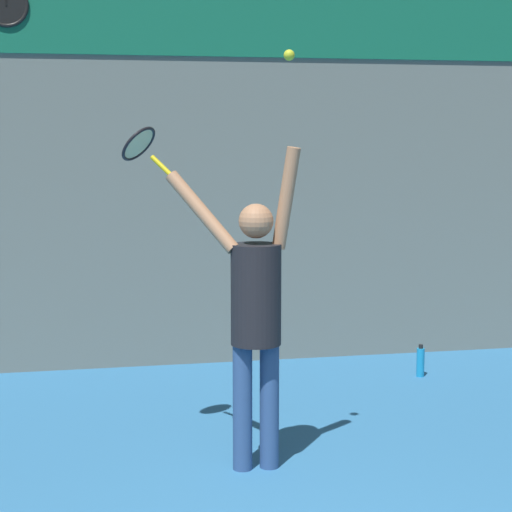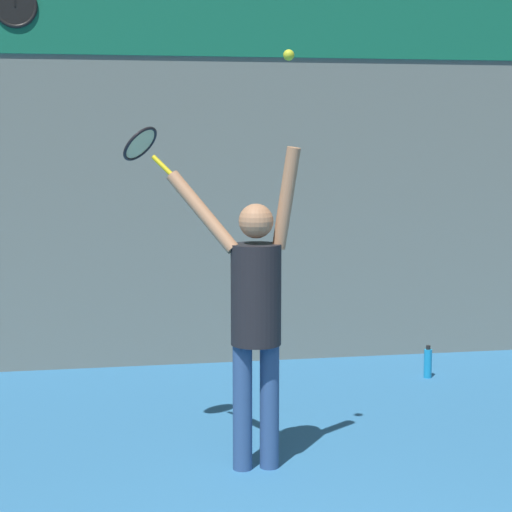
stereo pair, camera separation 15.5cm
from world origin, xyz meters
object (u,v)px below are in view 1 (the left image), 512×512
Objects in this scene: tennis_racket at (140,146)px; tennis_ball at (289,55)px; scoreboard_clock at (6,5)px; tennis_player at (255,306)px; water_bottle at (420,362)px.

tennis_ball reaches higher than tennis_racket.
scoreboard_clock reaches higher than tennis_player.
tennis_ball is at bearing -129.65° from water_bottle.
scoreboard_clock is 5.73× the size of tennis_ball.
water_bottle is at bearing 45.50° from tennis_player.
scoreboard_clock is 4.03m from tennis_player.
tennis_racket is 1.28× the size of water_bottle.
water_bottle is at bearing 50.35° from tennis_ball.
tennis_player is 30.99× the size of tennis_ball.
tennis_player is 2.98m from water_bottle.
tennis_racket is at bearing 146.49° from tennis_ball.
scoreboard_clock reaches higher than tennis_ball.
tennis_ball is 0.23× the size of water_bottle.
tennis_ball reaches higher than tennis_player.
tennis_player is 5.55× the size of tennis_racket.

